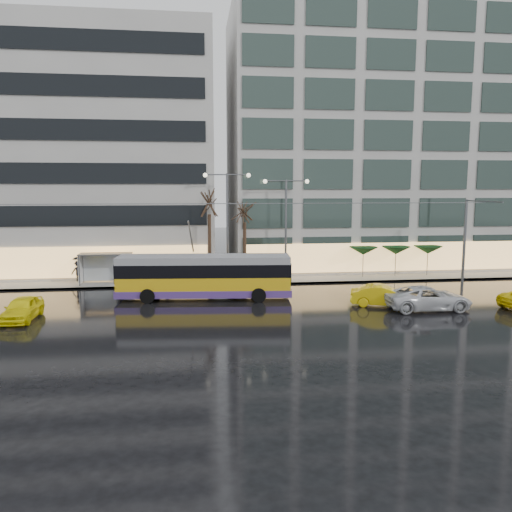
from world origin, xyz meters
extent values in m
plane|color=black|center=(0.00, 0.00, 0.00)|extent=(140.00, 140.00, 0.00)
cube|color=gray|center=(2.00, 14.00, 0.07)|extent=(80.00, 10.00, 0.15)
cube|color=slate|center=(2.00, 9.05, 0.07)|extent=(80.00, 0.10, 0.15)
cube|color=#A5A29D|center=(-16.00, 19.00, 11.15)|extent=(34.00, 14.00, 22.00)
cube|color=#A5A29D|center=(19.00, 19.00, 12.65)|extent=(32.00, 14.00, 25.00)
cube|color=gold|center=(-0.12, 4.37, 1.07)|extent=(12.38, 3.59, 1.53)
cube|color=#4F317C|center=(-0.12, 4.37, 0.56)|extent=(12.42, 3.63, 0.51)
cube|color=black|center=(-0.12, 4.37, 2.19)|extent=(12.40, 3.61, 0.92)
cube|color=gray|center=(-0.12, 4.37, 2.90)|extent=(12.38, 3.59, 0.51)
cube|color=black|center=(5.99, 3.84, 2.03)|extent=(0.26, 2.34, 1.32)
cube|color=black|center=(-6.23, 4.90, 2.03)|extent=(0.26, 2.34, 1.32)
cylinder|color=black|center=(3.84, 5.30, 0.51)|extent=(1.04, 0.44, 1.02)
cylinder|color=black|center=(3.62, 2.77, 0.51)|extent=(1.04, 0.44, 1.02)
cylinder|color=black|center=(-3.86, 5.97, 0.51)|extent=(1.04, 0.44, 1.02)
cylinder|color=black|center=(-4.08, 3.44, 0.51)|extent=(1.04, 0.44, 1.02)
cylinder|color=#595B60|center=(-1.05, 5.42, 4.37)|extent=(0.39, 3.77, 2.67)
cylinder|color=#595B60|center=(-1.01, 5.92, 4.37)|extent=(0.39, 3.77, 2.67)
cylinder|color=#595B60|center=(22.00, 8.50, 3.50)|extent=(0.24, 0.24, 7.00)
cube|color=#595B60|center=(22.00, 6.00, 6.90)|extent=(0.10, 5.00, 0.10)
cylinder|color=#595B60|center=(1.00, 5.75, 6.80)|extent=(42.00, 0.04, 0.04)
cylinder|color=#595B60|center=(1.00, 6.25, 6.80)|extent=(42.00, 0.04, 0.04)
cube|color=#595B60|center=(-8.00, 10.50, 2.60)|extent=(4.20, 1.60, 0.12)
cube|color=silver|center=(-8.00, 11.20, 1.35)|extent=(4.00, 0.05, 2.20)
cube|color=white|center=(-10.05, 10.50, 1.35)|extent=(0.10, 1.40, 2.20)
cylinder|color=#595B60|center=(-10.00, 9.80, 1.35)|extent=(0.10, 0.10, 2.40)
cylinder|color=#595B60|center=(-10.00, 11.20, 1.35)|extent=(0.10, 0.10, 2.40)
cylinder|color=#595B60|center=(-6.00, 9.80, 1.35)|extent=(0.10, 0.10, 2.40)
cylinder|color=#595B60|center=(-6.00, 11.20, 1.35)|extent=(0.10, 0.10, 2.40)
cylinder|color=#595B60|center=(2.00, 10.80, 4.65)|extent=(0.18, 0.18, 9.00)
cylinder|color=#595B60|center=(1.10, 10.80, 9.05)|extent=(1.80, 0.10, 0.10)
cylinder|color=#595B60|center=(2.90, 10.80, 9.05)|extent=(1.80, 0.10, 0.10)
sphere|color=#FFF2CC|center=(0.20, 10.80, 9.00)|extent=(0.36, 0.36, 0.36)
sphere|color=#FFF2CC|center=(3.80, 10.80, 9.00)|extent=(0.36, 0.36, 0.36)
cylinder|color=#595B60|center=(7.00, 10.80, 4.40)|extent=(0.18, 0.18, 8.50)
cylinder|color=#595B60|center=(6.10, 10.80, 8.55)|extent=(1.80, 0.10, 0.10)
cylinder|color=#595B60|center=(7.90, 10.80, 8.55)|extent=(1.80, 0.10, 0.10)
sphere|color=#FFF2CC|center=(5.20, 10.80, 8.50)|extent=(0.36, 0.36, 0.36)
sphere|color=#FFF2CC|center=(8.80, 10.80, 8.50)|extent=(0.36, 0.36, 0.36)
cylinder|color=black|center=(0.50, 11.00, 2.95)|extent=(0.28, 0.28, 5.60)
cylinder|color=black|center=(3.50, 11.20, 2.60)|extent=(0.28, 0.28, 4.90)
cylinder|color=#595B60|center=(14.00, 11.00, 1.25)|extent=(0.06, 0.06, 2.20)
cone|color=#0F3914|center=(14.00, 11.00, 2.45)|extent=(2.50, 2.50, 0.70)
cylinder|color=#595B60|center=(17.00, 11.00, 1.25)|extent=(0.06, 0.06, 2.20)
cone|color=#0F3914|center=(17.00, 11.00, 2.45)|extent=(2.50, 2.50, 0.70)
cylinder|color=#595B60|center=(20.00, 11.00, 1.25)|extent=(0.06, 0.06, 2.20)
cone|color=#0F3914|center=(20.00, 11.00, 2.45)|extent=(2.50, 2.50, 0.70)
imported|color=#FFEF0D|center=(-11.20, -0.10, 0.71)|extent=(1.71, 4.19, 1.42)
imported|color=#E0BB0B|center=(11.82, 0.63, 0.72)|extent=(4.60, 2.78, 1.43)
imported|color=silver|center=(14.38, -0.69, 0.78)|extent=(5.63, 2.66, 1.56)
imported|color=black|center=(-7.03, 10.69, 1.11)|extent=(0.82, 0.67, 1.93)
imported|color=#E94DA3|center=(-7.03, 10.69, 1.90)|extent=(1.23, 1.24, 0.88)
imported|color=black|center=(-3.21, 11.68, 0.94)|extent=(0.83, 0.67, 1.58)
imported|color=black|center=(-10.54, 11.87, 1.01)|extent=(1.17, 0.73, 1.73)
imported|color=black|center=(-10.54, 11.87, 1.90)|extent=(0.88, 0.88, 0.72)
camera|label=1|loc=(-0.80, -31.08, 7.94)|focal=35.00mm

